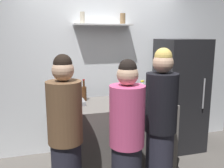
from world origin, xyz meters
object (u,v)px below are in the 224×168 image
person_pink_top (127,142)px  person_blonde (160,127)px  utensil_holder (155,94)px  refrigerator (180,95)px  person_brown_jacket (66,138)px  water_bottle_plastic (142,89)px  wine_bottle_green_glass (133,93)px  baking_pan (71,103)px  wine_bottle_dark_glass (148,96)px  wine_bottle_amber_glass (84,93)px

person_pink_top → person_blonde: size_ratio=0.95×
utensil_holder → person_pink_top: (-0.74, -0.94, -0.22)m
refrigerator → person_brown_jacket: (-1.90, -1.05, -0.07)m
water_bottle_plastic → person_pink_top: bearing=-119.5°
water_bottle_plastic → person_blonde: bearing=-100.6°
utensil_holder → wine_bottle_green_glass: bearing=-173.3°
baking_pan → person_blonde: 1.17m
wine_bottle_dark_glass → person_pink_top: person_pink_top is taller
refrigerator → water_bottle_plastic: (-0.72, -0.16, 0.17)m
utensil_holder → person_blonde: person_blonde is taller
wine_bottle_dark_glass → water_bottle_plastic: size_ratio=1.39×
wine_bottle_dark_glass → person_blonde: size_ratio=0.19×
wine_bottle_amber_glass → wine_bottle_green_glass: size_ratio=1.04×
utensil_holder → wine_bottle_dark_glass: 0.39m
wine_bottle_green_glass → refrigerator: bearing=20.4°
person_pink_top → person_blonde: bearing=-119.9°
wine_bottle_amber_glass → wine_bottle_green_glass: bearing=-15.3°
wine_bottle_amber_glass → person_brown_jacket: bearing=-111.0°
person_pink_top → baking_pan: bearing=-24.7°
refrigerator → wine_bottle_dark_glass: 1.04m
baking_pan → person_blonde: size_ratio=0.20×
wine_bottle_green_glass → person_pink_top: person_pink_top is taller
baking_pan → water_bottle_plastic: 1.05m
wine_bottle_amber_glass → water_bottle_plastic: (0.84, 0.01, -0.01)m
wine_bottle_green_glass → wine_bottle_amber_glass: bearing=164.7°
person_brown_jacket → person_pink_top: size_ratio=1.03×
wine_bottle_green_glass → person_blonde: bearing=-87.6°
utensil_holder → wine_bottle_green_glass: wine_bottle_green_glass is taller
baking_pan → wine_bottle_dark_glass: bearing=-17.6°
water_bottle_plastic → wine_bottle_amber_glass: bearing=-179.3°
baking_pan → person_pink_top: bearing=-65.5°
refrigerator → baking_pan: (-1.75, -0.31, 0.09)m
refrigerator → wine_bottle_amber_glass: bearing=-173.9°
wine_bottle_green_glass → person_brown_jacket: (-0.98, -0.71, -0.24)m
refrigerator → wine_bottle_amber_glass: refrigerator is taller
utensil_holder → wine_bottle_amber_glass: 0.99m
wine_bottle_green_glass → person_pink_top: 1.02m
wine_bottle_dark_glass → person_blonde: bearing=-97.4°
wine_bottle_green_glass → person_pink_top: (-0.41, -0.90, -0.26)m
refrigerator → water_bottle_plastic: 0.75m
wine_bottle_green_glass → water_bottle_plastic: (0.20, 0.18, -0.00)m
utensil_holder → person_blonde: (-0.31, -0.78, -0.17)m
baking_pan → wine_bottle_green_glass: bearing=-2.4°
baking_pan → wine_bottle_green_glass: size_ratio=1.21×
utensil_holder → person_brown_jacket: bearing=-150.4°
wine_bottle_green_glass → water_bottle_plastic: wine_bottle_green_glass is taller
baking_pan → utensil_holder: utensil_holder is taller
refrigerator → utensil_holder: bearing=-152.6°
utensil_holder → wine_bottle_dark_glass: (-0.24, -0.30, 0.05)m
baking_pan → wine_bottle_amber_glass: 0.25m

